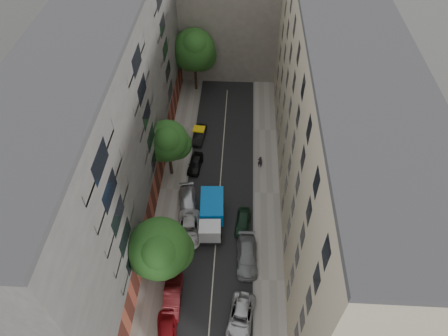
# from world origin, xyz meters

# --- Properties ---
(ground) EXTENTS (120.00, 120.00, 0.00)m
(ground) POSITION_xyz_m (0.00, 0.00, 0.00)
(ground) COLOR #4C4C49
(ground) RESTS_ON ground
(road_surface) EXTENTS (8.00, 44.00, 0.02)m
(road_surface) POSITION_xyz_m (0.00, 0.00, 0.01)
(road_surface) COLOR black
(road_surface) RESTS_ON ground
(sidewalk_left) EXTENTS (3.00, 44.00, 0.15)m
(sidewalk_left) POSITION_xyz_m (-5.50, 0.00, 0.07)
(sidewalk_left) COLOR gray
(sidewalk_left) RESTS_ON ground
(sidewalk_right) EXTENTS (3.00, 44.00, 0.15)m
(sidewalk_right) POSITION_xyz_m (5.50, 0.00, 0.07)
(sidewalk_right) COLOR gray
(sidewalk_right) RESTS_ON ground
(building_left) EXTENTS (8.00, 44.00, 20.00)m
(building_left) POSITION_xyz_m (-11.00, 0.00, 10.00)
(building_left) COLOR #4C4947
(building_left) RESTS_ON ground
(building_right) EXTENTS (8.00, 44.00, 20.00)m
(building_right) POSITION_xyz_m (11.00, 0.00, 10.00)
(building_right) COLOR tan
(building_right) RESTS_ON ground
(building_endcap) EXTENTS (18.00, 12.00, 18.00)m
(building_endcap) POSITION_xyz_m (0.00, 28.00, 9.00)
(building_endcap) COLOR gray
(building_endcap) RESTS_ON ground
(tarp_truck) EXTENTS (2.65, 6.11, 2.77)m
(tarp_truck) POSITION_xyz_m (-0.60, -4.38, 1.53)
(tarp_truck) COLOR black
(tarp_truck) RESTS_ON ground
(car_left_0) EXTENTS (2.44, 4.66, 1.51)m
(car_left_0) POSITION_xyz_m (-3.60, -17.00, 0.76)
(car_left_0) COLOR maroon
(car_left_0) RESTS_ON ground
(car_left_1) EXTENTS (1.68, 4.54, 1.48)m
(car_left_1) POSITION_xyz_m (-3.60, -13.40, 0.74)
(car_left_1) COLOR #4F0F13
(car_left_1) RESTS_ON ground
(car_left_2) EXTENTS (2.67, 5.11, 1.37)m
(car_left_2) POSITION_xyz_m (-2.92, -5.80, 0.69)
(car_left_2) COLOR silver
(car_left_2) RESTS_ON ground
(car_left_3) EXTENTS (2.63, 4.97, 1.37)m
(car_left_3) POSITION_xyz_m (-3.49, -2.20, 0.69)
(car_left_3) COLOR silver
(car_left_3) RESTS_ON ground
(car_left_4) EXTENTS (1.93, 3.88, 1.27)m
(car_left_4) POSITION_xyz_m (-3.22, 3.81, 0.64)
(car_left_4) COLOR black
(car_left_4) RESTS_ON ground
(car_left_5) EXTENTS (1.77, 4.04, 1.29)m
(car_left_5) POSITION_xyz_m (-3.21, 9.00, 0.65)
(car_left_5) COLOR black
(car_left_5) RESTS_ON ground
(car_right_0) EXTENTS (2.86, 5.00, 1.31)m
(car_right_0) POSITION_xyz_m (2.80, -15.00, 0.66)
(car_right_0) COLOR #B2B2B6
(car_right_0) RESTS_ON ground
(car_right_1) EXTENTS (2.22, 5.15, 1.48)m
(car_right_1) POSITION_xyz_m (3.29, -8.80, 0.74)
(car_right_1) COLOR slate
(car_right_1) RESTS_ON ground
(car_right_2) EXTENTS (1.87, 3.91, 1.29)m
(car_right_2) POSITION_xyz_m (2.80, -4.60, 0.65)
(car_right_2) COLOR black
(car_right_2) RESTS_ON ground
(tree_near) EXTENTS (5.83, 5.64, 8.23)m
(tree_near) POSITION_xyz_m (-4.50, -11.37, 5.41)
(tree_near) COLOR #382619
(tree_near) RESTS_ON sidewalk_left
(tree_mid) EXTENTS (5.07, 4.76, 7.90)m
(tree_mid) POSITION_xyz_m (-5.88, 2.42, 5.38)
(tree_mid) COLOR #382619
(tree_mid) RESTS_ON sidewalk_left
(tree_far) EXTENTS (6.10, 5.94, 9.64)m
(tree_far) POSITION_xyz_m (-4.59, 19.65, 6.50)
(tree_far) COLOR #382619
(tree_far) RESTS_ON sidewalk_left
(lamp_post) EXTENTS (0.36, 0.36, 5.59)m
(lamp_post) POSITION_xyz_m (-5.55, -9.52, 3.66)
(lamp_post) COLOR #175031
(lamp_post) RESTS_ON sidewalk_left
(pedestrian) EXTENTS (0.71, 0.58, 1.68)m
(pedestrian) POSITION_xyz_m (4.72, 4.19, 0.99)
(pedestrian) COLOR black
(pedestrian) RESTS_ON sidewalk_right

